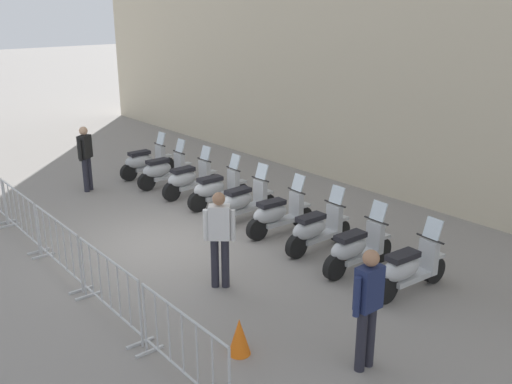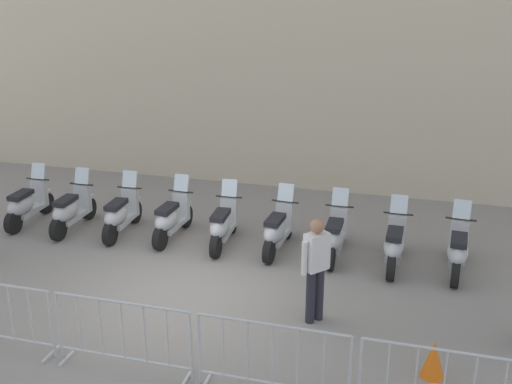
{
  "view_description": "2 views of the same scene",
  "coord_description": "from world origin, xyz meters",
  "px_view_note": "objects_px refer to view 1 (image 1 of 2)",
  "views": [
    {
      "loc": [
        8.93,
        -6.37,
        4.64
      ],
      "look_at": [
        1.38,
        1.32,
        1.12
      ],
      "focal_mm": 39.69,
      "sensor_mm": 36.0,
      "label": 1
    },
    {
      "loc": [
        2.71,
        -8.88,
        5.11
      ],
      "look_at": [
        0.9,
        2.11,
        1.19
      ],
      "focal_mm": 42.41,
      "sensor_mm": 36.0,
      "label": 2
    }
  ],
  "objects_px": {
    "motorcycle_2": "(189,179)",
    "barrier_segment_4": "(183,349)",
    "motorcycle_4": "(244,201)",
    "motorcycle_5": "(278,214)",
    "officer_by_barriers": "(368,303)",
    "motorcycle_1": "(164,171)",
    "motorcycle_8": "(408,269)",
    "motorcycle_0": "(145,162)",
    "barrier_segment_3": "(110,289)",
    "officer_mid_plaza": "(86,155)",
    "traffic_cone": "(239,336)",
    "motorcycle_3": "(216,189)",
    "officer_near_row_end": "(220,234)",
    "barrier_segment_2": "(58,247)",
    "motorcycle_6": "(316,229)",
    "motorcycle_7": "(356,249)",
    "barrier_segment_1": "(20,215)"
  },
  "relations": [
    {
      "from": "motorcycle_2",
      "to": "barrier_segment_4",
      "type": "bearing_deg",
      "value": -39.57
    },
    {
      "from": "motorcycle_4",
      "to": "motorcycle_5",
      "type": "relative_size",
      "value": 1.0
    },
    {
      "from": "motorcycle_2",
      "to": "officer_by_barriers",
      "type": "height_order",
      "value": "officer_by_barriers"
    },
    {
      "from": "motorcycle_1",
      "to": "barrier_segment_4",
      "type": "bearing_deg",
      "value": -35.05
    },
    {
      "from": "motorcycle_1",
      "to": "motorcycle_8",
      "type": "bearing_deg",
      "value": -5.6
    },
    {
      "from": "motorcycle_4",
      "to": "motorcycle_5",
      "type": "xyz_separation_m",
      "value": [
        1.12,
        -0.08,
        0.0
      ]
    },
    {
      "from": "motorcycle_0",
      "to": "motorcycle_1",
      "type": "xyz_separation_m",
      "value": [
        1.11,
        -0.18,
        0.0
      ]
    },
    {
      "from": "barrier_segment_3",
      "to": "motorcycle_1",
      "type": "bearing_deg",
      "value": 136.51
    },
    {
      "from": "barrier_segment_3",
      "to": "officer_mid_plaza",
      "type": "height_order",
      "value": "officer_mid_plaza"
    },
    {
      "from": "motorcycle_8",
      "to": "traffic_cone",
      "type": "xyz_separation_m",
      "value": [
        -0.76,
        -3.22,
        -0.18
      ]
    },
    {
      "from": "motorcycle_3",
      "to": "motorcycle_4",
      "type": "height_order",
      "value": "same"
    },
    {
      "from": "motorcycle_4",
      "to": "officer_near_row_end",
      "type": "relative_size",
      "value": 1.0
    },
    {
      "from": "officer_mid_plaza",
      "to": "traffic_cone",
      "type": "distance_m",
      "value": 8.62
    },
    {
      "from": "officer_by_barriers",
      "to": "barrier_segment_2",
      "type": "bearing_deg",
      "value": -165.19
    },
    {
      "from": "officer_near_row_end",
      "to": "traffic_cone",
      "type": "xyz_separation_m",
      "value": [
        1.69,
        -1.17,
        -0.71
      ]
    },
    {
      "from": "motorcycle_3",
      "to": "barrier_segment_3",
      "type": "distance_m",
      "value": 5.39
    },
    {
      "from": "barrier_segment_4",
      "to": "motorcycle_6",
      "type": "bearing_deg",
      "value": 107.88
    },
    {
      "from": "motorcycle_2",
      "to": "motorcycle_8",
      "type": "distance_m",
      "value": 6.76
    },
    {
      "from": "barrier_segment_2",
      "to": "barrier_segment_3",
      "type": "bearing_deg",
      "value": -6.13
    },
    {
      "from": "motorcycle_3",
      "to": "motorcycle_5",
      "type": "relative_size",
      "value": 1.0
    },
    {
      "from": "motorcycle_3",
      "to": "motorcycle_4",
      "type": "bearing_deg",
      "value": -8.3
    },
    {
      "from": "motorcycle_8",
      "to": "barrier_segment_3",
      "type": "distance_m",
      "value": 4.9
    },
    {
      "from": "barrier_segment_2",
      "to": "officer_near_row_end",
      "type": "xyz_separation_m",
      "value": [
        2.49,
        1.7,
        0.46
      ]
    },
    {
      "from": "motorcycle_6",
      "to": "motorcycle_4",
      "type": "bearing_deg",
      "value": 175.48
    },
    {
      "from": "motorcycle_5",
      "to": "motorcycle_8",
      "type": "distance_m",
      "value": 3.39
    },
    {
      "from": "motorcycle_0",
      "to": "motorcycle_7",
      "type": "distance_m",
      "value": 7.9
    },
    {
      "from": "motorcycle_0",
      "to": "motorcycle_2",
      "type": "relative_size",
      "value": 1.0
    },
    {
      "from": "motorcycle_1",
      "to": "motorcycle_8",
      "type": "height_order",
      "value": "same"
    },
    {
      "from": "traffic_cone",
      "to": "officer_by_barriers",
      "type": "bearing_deg",
      "value": 33.66
    },
    {
      "from": "motorcycle_1",
      "to": "motorcycle_8",
      "type": "xyz_separation_m",
      "value": [
        7.86,
        -0.77,
        0.0
      ]
    },
    {
      "from": "barrier_segment_2",
      "to": "officer_by_barriers",
      "type": "distance_m",
      "value": 5.83
    },
    {
      "from": "motorcycle_8",
      "to": "barrier_segment_2",
      "type": "relative_size",
      "value": 0.86
    },
    {
      "from": "motorcycle_7",
      "to": "officer_mid_plaza",
      "type": "xyz_separation_m",
      "value": [
        -7.89,
        -0.94,
        0.53
      ]
    },
    {
      "from": "barrier_segment_1",
      "to": "traffic_cone",
      "type": "bearing_deg",
      "value": 2.79
    },
    {
      "from": "motorcycle_1",
      "to": "barrier_segment_3",
      "type": "bearing_deg",
      "value": -43.49
    },
    {
      "from": "motorcycle_1",
      "to": "barrier_segment_4",
      "type": "distance_m",
      "value": 8.65
    },
    {
      "from": "motorcycle_2",
      "to": "motorcycle_8",
      "type": "xyz_separation_m",
      "value": [
        6.72,
        -0.72,
        0.0
      ]
    },
    {
      "from": "motorcycle_4",
      "to": "barrier_segment_1",
      "type": "xyz_separation_m",
      "value": [
        -2.54,
        -4.03,
        0.07
      ]
    },
    {
      "from": "barrier_segment_3",
      "to": "traffic_cone",
      "type": "xyz_separation_m",
      "value": [
        2.1,
        0.75,
        -0.25
      ]
    },
    {
      "from": "motorcycle_7",
      "to": "officer_mid_plaza",
      "type": "bearing_deg",
      "value": -173.19
    },
    {
      "from": "barrier_segment_3",
      "to": "officer_near_row_end",
      "type": "xyz_separation_m",
      "value": [
        0.41,
        1.92,
        0.46
      ]
    },
    {
      "from": "motorcycle_4",
      "to": "motorcycle_6",
      "type": "bearing_deg",
      "value": -4.52
    },
    {
      "from": "motorcycle_5",
      "to": "motorcycle_0",
      "type": "bearing_deg",
      "value": 174.58
    },
    {
      "from": "motorcycle_2",
      "to": "officer_by_barriers",
      "type": "distance_m",
      "value": 8.0
    },
    {
      "from": "motorcycle_0",
      "to": "barrier_segment_3",
      "type": "distance_m",
      "value": 7.85
    },
    {
      "from": "motorcycle_2",
      "to": "motorcycle_3",
      "type": "bearing_deg",
      "value": -2.99
    },
    {
      "from": "motorcycle_8",
      "to": "officer_near_row_end",
      "type": "xyz_separation_m",
      "value": [
        -2.45,
        -2.05,
        0.53
      ]
    },
    {
      "from": "motorcycle_7",
      "to": "barrier_segment_1",
      "type": "bearing_deg",
      "value": -148.48
    },
    {
      "from": "motorcycle_3",
      "to": "barrier_segment_1",
      "type": "xyz_separation_m",
      "value": [
        -1.42,
        -4.19,
        0.07
      ]
    },
    {
      "from": "officer_near_row_end",
      "to": "officer_by_barriers",
      "type": "distance_m",
      "value": 3.13
    }
  ]
}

